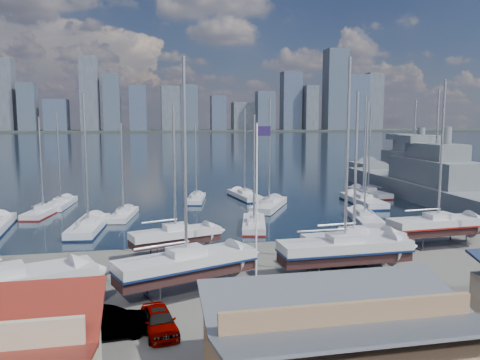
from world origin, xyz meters
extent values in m
plane|color=#605E59|center=(0.00, -10.00, 0.00)|extent=(1400.00, 1400.00, 0.00)
cube|color=#172137|center=(0.00, 300.00, -0.15)|extent=(1400.00, 600.00, 0.40)
cube|color=#2D332D|center=(0.00, 560.00, 1.10)|extent=(1400.00, 80.00, 2.20)
cube|color=#595E66|center=(-168.55, 559.47, 44.11)|extent=(22.49, 24.47, 83.83)
cube|color=#3D4756|center=(-141.97, 552.31, 30.18)|extent=(19.55, 21.83, 55.97)
cube|color=#475166|center=(-111.19, 558.58, 20.77)|extent=(26.03, 30.49, 37.14)
cube|color=#595E66|center=(-70.96, 546.95, 46.02)|extent=(21.60, 16.58, 87.63)
cube|color=#3D4756|center=(-45.38, 548.38, 36.00)|extent=(19.42, 28.42, 67.60)
cube|color=#475166|center=(-15.00, 551.59, 29.25)|extent=(20.24, 23.80, 54.09)
cube|color=#595E66|center=(25.78, 548.33, 29.20)|extent=(24.62, 19.72, 54.00)
cube|color=#3D4756|center=(47.64, 546.55, 30.18)|extent=(20.75, 17.93, 55.97)
cube|color=#475166|center=(84.09, 544.87, 23.71)|extent=(18.36, 16.25, 43.03)
cube|color=#595E66|center=(120.24, 563.78, 20.05)|extent=(28.49, 22.03, 35.69)
cube|color=#3D4756|center=(145.71, 546.00, 26.75)|extent=(23.34, 17.87, 49.11)
cube|color=#475166|center=(184.98, 560.84, 40.18)|extent=(25.35, 19.79, 75.95)
cube|color=#595E66|center=(208.39, 554.33, 31.04)|extent=(17.00, 27.45, 57.67)
cube|color=#3D4756|center=(245.53, 554.25, 55.22)|extent=(29.28, 24.05, 106.04)
cube|color=#475166|center=(277.54, 563.71, 39.40)|extent=(30.82, 28.37, 74.41)
cube|color=#595E66|center=(307.39, 565.54, 40.94)|extent=(21.74, 17.03, 77.48)
cube|color=#8C6B4C|center=(0.00, -26.00, 1.50)|extent=(12.00, 8.00, 3.00)
cube|color=#545A60|center=(0.00, -26.00, 3.54)|extent=(12.60, 8.40, 1.27)
cube|color=#2D2D33|center=(-17.31, -15.19, 0.08)|extent=(6.62, 4.69, 0.16)
cube|color=black|center=(-17.31, -15.19, 1.64)|extent=(11.20, 6.25, 0.88)
cube|color=maroon|center=(-17.31, -15.19, 2.11)|extent=(11.48, 6.75, 0.18)
cube|color=#2D2D33|center=(-6.15, -3.37, 0.08)|extent=(4.84, 3.31, 0.16)
cube|color=black|center=(-6.15, -3.37, 1.52)|extent=(8.25, 4.33, 0.64)
cube|color=#B7B6BB|center=(-6.15, -3.37, 2.17)|extent=(8.35, 4.65, 0.64)
cube|color=#B7B6BB|center=(-6.15, -3.37, 2.74)|extent=(2.33, 1.91, 0.50)
cylinder|color=#B2B2B7|center=(-6.15, -3.37, 7.92)|extent=(0.22, 0.22, 10.87)
cube|color=#2D2D33|center=(-5.99, -12.57, 0.08)|extent=(6.02, 4.32, 0.16)
cube|color=black|center=(-5.99, -12.57, 1.60)|extent=(10.16, 5.81, 0.80)
cube|color=#B7B6BB|center=(-5.99, -12.57, 2.40)|extent=(10.31, 6.20, 0.80)
cube|color=#0D1D43|center=(-5.99, -12.57, 2.03)|extent=(10.42, 6.26, 0.16)
cube|color=#B7B6BB|center=(-5.99, -12.57, 3.05)|extent=(2.93, 2.46, 0.50)
cylinder|color=#B2B2B7|center=(-5.99, -12.57, 9.53)|extent=(0.22, 0.22, 13.47)
cube|color=#2D2D33|center=(8.44, -8.50, 0.08)|extent=(4.98, 2.61, 0.16)
cube|color=black|center=(8.44, -8.50, 1.55)|extent=(8.88, 2.84, 0.70)
cube|color=#B7B6BB|center=(8.44, -8.50, 2.25)|extent=(8.92, 3.20, 0.70)
cube|color=#B7B6BB|center=(8.44, -8.50, 2.85)|extent=(2.30, 1.65, 0.50)
cylinder|color=#B2B2B7|center=(8.44, -8.50, 8.49)|extent=(0.22, 0.22, 11.79)
cube|color=#2D2D33|center=(6.35, -11.37, 0.08)|extent=(5.71, 2.72, 0.16)
cube|color=black|center=(6.35, -11.37, 1.61)|extent=(10.33, 2.68, 0.82)
cube|color=#B7B6BB|center=(6.35, -11.37, 2.43)|extent=(10.34, 3.11, 0.82)
cube|color=#0D1D43|center=(6.35, -11.37, 2.05)|extent=(10.44, 3.14, 0.16)
cube|color=#B7B6BB|center=(6.35, -11.37, 3.09)|extent=(2.61, 1.78, 0.50)
cylinder|color=#B2B2B7|center=(6.35, -11.37, 9.78)|extent=(0.22, 0.22, 13.87)
cube|color=#2D2D33|center=(18.92, -4.82, 0.08)|extent=(5.50, 2.79, 0.16)
cube|color=black|center=(18.92, -4.82, 1.59)|extent=(9.85, 2.94, 0.78)
cube|color=#B7B6BB|center=(18.92, -4.82, 2.37)|extent=(9.88, 3.35, 0.78)
cube|color=maroon|center=(18.92, -4.82, 2.01)|extent=(9.98, 3.38, 0.16)
cube|color=#B7B6BB|center=(18.92, -4.82, 3.01)|extent=(2.53, 1.79, 0.50)
cylinder|color=#B2B2B7|center=(18.92, -4.82, 9.32)|extent=(0.22, 0.22, 13.13)
cube|color=black|center=(-21.66, 19.04, -0.23)|extent=(3.73, 8.98, 0.70)
cube|color=#B7B6BB|center=(-21.66, 19.04, 0.47)|extent=(4.09, 9.05, 0.70)
cube|color=maroon|center=(-21.66, 19.04, 0.15)|extent=(4.13, 9.14, 0.14)
cube|color=#B7B6BB|center=(-21.66, 19.04, 1.07)|extent=(1.86, 2.43, 0.50)
cylinder|color=#B2B2B7|center=(-21.66, 19.04, 6.72)|extent=(0.22, 0.22, 11.80)
cube|color=black|center=(-20.46, 24.81, -0.24)|extent=(3.02, 9.38, 0.74)
cube|color=#B7B6BB|center=(-20.46, 24.81, 0.49)|extent=(3.40, 9.41, 0.74)
cube|color=#B7B6BB|center=(-20.46, 24.81, 1.11)|extent=(1.75, 2.43, 0.50)
cylinder|color=#B2B2B7|center=(-20.46, 24.81, 7.08)|extent=(0.22, 0.22, 12.44)
cube|color=black|center=(-14.93, 8.63, -0.28)|extent=(3.56, 10.63, 0.83)
cube|color=#B7B6BB|center=(-14.93, 8.63, 0.55)|extent=(4.00, 10.68, 0.83)
cube|color=#0D1D43|center=(-14.93, 8.63, 0.17)|extent=(4.04, 10.78, 0.17)
cube|color=#B7B6BB|center=(-14.93, 8.63, 1.22)|extent=(2.02, 2.78, 0.50)
cylinder|color=#B2B2B7|center=(-14.93, 8.63, 8.01)|extent=(0.22, 0.22, 14.08)
cube|color=black|center=(-11.42, 14.98, -0.21)|extent=(3.33, 8.39, 0.65)
cube|color=#B7B6BB|center=(-11.42, 14.98, 0.44)|extent=(3.67, 8.45, 0.65)
cube|color=#B7B6BB|center=(-11.42, 14.98, 1.02)|extent=(1.71, 2.25, 0.50)
cylinder|color=#B2B2B7|center=(-11.42, 14.98, 6.29)|extent=(0.22, 0.22, 11.04)
cube|color=black|center=(-1.16, 25.39, -0.21)|extent=(3.52, 8.37, 0.65)
cube|color=#B7B6BB|center=(-1.16, 25.39, 0.44)|extent=(3.86, 8.44, 0.65)
cube|color=#0D1D43|center=(-1.16, 25.39, 0.14)|extent=(3.90, 8.53, 0.13)
cube|color=#B7B6BB|center=(-1.16, 25.39, 1.02)|extent=(1.75, 2.27, 0.50)
cylinder|color=#B2B2B7|center=(-1.16, 25.39, 6.27)|extent=(0.22, 0.22, 11.00)
cube|color=black|center=(3.32, 6.37, -0.23)|extent=(4.08, 9.10, 0.71)
cube|color=#B7B6BB|center=(3.32, 6.37, 0.47)|extent=(4.44, 9.18, 0.71)
cube|color=maroon|center=(3.32, 6.37, 0.15)|extent=(4.49, 9.27, 0.14)
cube|color=#B7B6BB|center=(3.32, 6.37, 1.08)|extent=(1.95, 2.49, 0.50)
cylinder|color=#B2B2B7|center=(3.32, 6.37, 6.80)|extent=(0.22, 0.22, 11.94)
cube|color=black|center=(8.09, 17.39, -0.28)|extent=(7.17, 10.38, 0.84)
cube|color=#B7B6BB|center=(8.09, 17.39, 0.55)|extent=(7.56, 10.59, 0.84)
cube|color=#B7B6BB|center=(8.09, 17.39, 1.22)|extent=(2.79, 3.14, 0.50)
cylinder|color=#B2B2B7|center=(8.09, 17.39, 8.03)|extent=(0.22, 0.22, 14.12)
cube|color=black|center=(6.62, 26.62, -0.26)|extent=(3.60, 9.93, 0.78)
cube|color=#B7B6BB|center=(6.62, 26.62, 0.52)|extent=(4.01, 9.99, 0.78)
cube|color=#0D1D43|center=(6.62, 26.62, 0.16)|extent=(4.05, 10.09, 0.16)
cube|color=#B7B6BB|center=(6.62, 26.62, 1.15)|extent=(1.94, 2.63, 0.50)
cylinder|color=#B2B2B7|center=(6.62, 26.62, 7.46)|extent=(0.22, 0.22, 13.11)
cube|color=black|center=(17.04, 6.74, -0.27)|extent=(4.52, 10.17, 0.79)
cube|color=#B7B6BB|center=(17.04, 6.74, 0.53)|extent=(4.93, 10.27, 0.79)
cube|color=#B7B6BB|center=(17.04, 6.74, 1.17)|extent=(2.18, 2.78, 0.50)
cylinder|color=#B2B2B7|center=(17.04, 6.74, 7.60)|extent=(0.22, 0.22, 13.36)
cube|color=black|center=(22.50, 18.18, -0.30)|extent=(3.25, 11.19, 0.88)
cube|color=#B7B6BB|center=(22.50, 18.18, 0.58)|extent=(3.71, 11.21, 0.88)
cube|color=#0D1D43|center=(22.50, 18.18, 0.17)|extent=(3.75, 11.33, 0.18)
cube|color=#B7B6BB|center=(22.50, 18.18, 1.27)|extent=(2.01, 2.86, 0.50)
cylinder|color=#B2B2B7|center=(22.50, 18.18, 8.49)|extent=(0.22, 0.22, 14.93)
cube|color=black|center=(27.03, 25.50, -0.27)|extent=(3.30, 10.19, 0.80)
cube|color=#B7B6BB|center=(27.03, 25.50, 0.53)|extent=(3.72, 10.23, 0.80)
cube|color=maroon|center=(27.03, 25.50, 0.16)|extent=(3.76, 10.33, 0.16)
cube|color=#B7B6BB|center=(27.03, 25.50, 1.18)|extent=(1.91, 2.65, 0.50)
cylinder|color=#B2B2B7|center=(27.03, 25.50, 7.69)|extent=(0.22, 0.22, 13.52)
cube|color=slate|center=(34.35, 18.58, 0.50)|extent=(11.41, 50.89, 4.54)
cube|color=slate|center=(34.35, 18.58, 4.57)|extent=(7.62, 18.05, 3.60)
cube|color=slate|center=(34.35, 18.58, 7.57)|extent=(5.50, 10.39, 2.40)
cube|color=slate|center=(34.68, 23.62, 9.27)|extent=(5.97, 5.41, 1.20)
cylinder|color=#B2B2B7|center=(34.35, 18.58, 12.77)|extent=(0.30, 0.30, 8.00)
cube|color=slate|center=(44.80, 41.25, 0.44)|extent=(9.31, 43.74, 3.91)
cube|color=slate|center=(44.80, 41.25, 4.20)|extent=(6.38, 15.48, 3.60)
cube|color=slate|center=(44.80, 41.25, 7.20)|extent=(4.64, 8.90, 2.40)
cube|color=slate|center=(44.56, 45.59, 8.90)|extent=(5.09, 4.60, 1.20)
cylinder|color=#B2B2B7|center=(44.80, 41.25, 12.40)|extent=(0.30, 0.30, 8.00)
imported|color=gray|center=(-8.11, -18.52, 0.73)|extent=(2.36, 4.49, 1.46)
imported|color=gray|center=(-10.90, -18.48, 0.81)|extent=(5.02, 2.10, 1.61)
imported|color=gray|center=(-0.11, -21.94, 0.72)|extent=(3.21, 5.53, 1.45)
cylinder|color=white|center=(-0.85, -12.03, 5.95)|extent=(0.12, 0.12, 11.90)
cube|color=#1E133E|center=(-0.36, -12.03, 11.30)|extent=(0.99, 0.05, 0.69)
camera|label=1|loc=(-8.70, -44.30, 11.92)|focal=35.00mm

